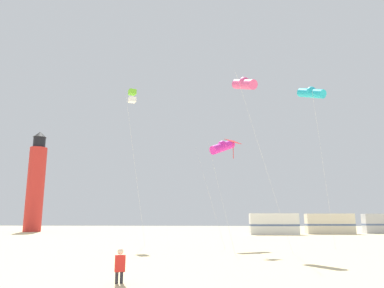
{
  "coord_description": "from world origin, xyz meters",
  "views": [
    {
      "loc": [
        3.29,
        -7.53,
        2.13
      ],
      "look_at": [
        1.89,
        13.25,
        6.39
      ],
      "focal_mm": 34.07,
      "sensor_mm": 36.0,
      "label": 1
    }
  ],
  "objects_px": {
    "kite_tube_cyan": "(311,93)",
    "kite_diamond_scarlet": "(232,145)",
    "kite_box_lime": "(132,96)",
    "rv_van_white": "(274,224)",
    "rv_van_cream": "(329,224)",
    "kite_tube_magenta": "(222,147)",
    "kite_tube_rainbow": "(244,84)",
    "kite_flyer_standing": "(120,265)",
    "lighthouse_distant": "(36,184)"
  },
  "relations": [
    {
      "from": "kite_tube_cyan",
      "to": "rv_van_cream",
      "type": "relative_size",
      "value": 1.92
    },
    {
      "from": "rv_van_white",
      "to": "kite_tube_magenta",
      "type": "bearing_deg",
      "value": -107.88
    },
    {
      "from": "kite_box_lime",
      "to": "kite_diamond_scarlet",
      "type": "bearing_deg",
      "value": -32.35
    },
    {
      "from": "kite_flyer_standing",
      "to": "kite_tube_cyan",
      "type": "bearing_deg",
      "value": -141.69
    },
    {
      "from": "kite_flyer_standing",
      "to": "kite_tube_magenta",
      "type": "relative_size",
      "value": 0.14
    },
    {
      "from": "kite_box_lime",
      "to": "kite_diamond_scarlet",
      "type": "height_order",
      "value": "kite_box_lime"
    },
    {
      "from": "kite_flyer_standing",
      "to": "rv_van_cream",
      "type": "relative_size",
      "value": 0.18
    },
    {
      "from": "lighthouse_distant",
      "to": "kite_tube_rainbow",
      "type": "bearing_deg",
      "value": -46.86
    },
    {
      "from": "kite_tube_cyan",
      "to": "kite_tube_rainbow",
      "type": "bearing_deg",
      "value": -150.54
    },
    {
      "from": "kite_diamond_scarlet",
      "to": "kite_box_lime",
      "type": "bearing_deg",
      "value": 147.65
    },
    {
      "from": "kite_tube_magenta",
      "to": "kite_box_lime",
      "type": "relative_size",
      "value": 0.64
    },
    {
      "from": "kite_tube_cyan",
      "to": "kite_diamond_scarlet",
      "type": "bearing_deg",
      "value": -155.56
    },
    {
      "from": "kite_diamond_scarlet",
      "to": "rv_van_white",
      "type": "xyz_separation_m",
      "value": [
        6.5,
        25.99,
        -5.72
      ]
    },
    {
      "from": "kite_flyer_standing",
      "to": "kite_tube_magenta",
      "type": "height_order",
      "value": "kite_tube_magenta"
    },
    {
      "from": "kite_box_lime",
      "to": "rv_van_cream",
      "type": "relative_size",
      "value": 2.05
    },
    {
      "from": "kite_flyer_standing",
      "to": "kite_diamond_scarlet",
      "type": "bearing_deg",
      "value": -125.97
    },
    {
      "from": "kite_tube_magenta",
      "to": "lighthouse_distant",
      "type": "relative_size",
      "value": 0.51
    },
    {
      "from": "kite_flyer_standing",
      "to": "kite_box_lime",
      "type": "distance_m",
      "value": 21.92
    },
    {
      "from": "kite_box_lime",
      "to": "rv_van_white",
      "type": "distance_m",
      "value": 27.89
    },
    {
      "from": "kite_diamond_scarlet",
      "to": "kite_flyer_standing",
      "type": "bearing_deg",
      "value": -109.27
    },
    {
      "from": "kite_flyer_standing",
      "to": "lighthouse_distant",
      "type": "xyz_separation_m",
      "value": [
        -27.03,
        46.77,
        7.22
      ]
    },
    {
      "from": "kite_flyer_standing",
      "to": "rv_van_white",
      "type": "height_order",
      "value": "rv_van_white"
    },
    {
      "from": "kite_tube_cyan",
      "to": "kite_box_lime",
      "type": "bearing_deg",
      "value": 170.64
    },
    {
      "from": "kite_flyer_standing",
      "to": "kite_box_lime",
      "type": "xyz_separation_m",
      "value": [
        -4.11,
        17.81,
        12.09
      ]
    },
    {
      "from": "kite_tube_rainbow",
      "to": "lighthouse_distant",
      "type": "distance_m",
      "value": 47.41
    },
    {
      "from": "kite_tube_cyan",
      "to": "kite_box_lime",
      "type": "relative_size",
      "value": 0.94
    },
    {
      "from": "rv_van_white",
      "to": "rv_van_cream",
      "type": "xyz_separation_m",
      "value": [
        8.13,
        2.62,
        0.0
      ]
    },
    {
      "from": "kite_tube_cyan",
      "to": "kite_diamond_scarlet",
      "type": "relative_size",
      "value": 1.65
    },
    {
      "from": "rv_van_cream",
      "to": "kite_diamond_scarlet",
      "type": "bearing_deg",
      "value": -115.31
    },
    {
      "from": "kite_tube_magenta",
      "to": "rv_van_cream",
      "type": "bearing_deg",
      "value": 58.11
    },
    {
      "from": "kite_box_lime",
      "to": "rv_van_white",
      "type": "xyz_separation_m",
      "value": [
        14.96,
        20.63,
        -11.32
      ]
    },
    {
      "from": "kite_tube_cyan",
      "to": "kite_box_lime",
      "type": "height_order",
      "value": "kite_box_lime"
    },
    {
      "from": "rv_van_cream",
      "to": "kite_box_lime",
      "type": "bearing_deg",
      "value": -133.03
    },
    {
      "from": "kite_tube_magenta",
      "to": "kite_flyer_standing",
      "type": "bearing_deg",
      "value": -102.71
    },
    {
      "from": "kite_diamond_scarlet",
      "to": "rv_van_cream",
      "type": "xyz_separation_m",
      "value": [
        14.63,
        28.62,
        -5.72
      ]
    },
    {
      "from": "rv_van_white",
      "to": "kite_tube_cyan",
      "type": "bearing_deg",
      "value": -90.1
    },
    {
      "from": "kite_flyer_standing",
      "to": "kite_diamond_scarlet",
      "type": "distance_m",
      "value": 14.7
    },
    {
      "from": "kite_diamond_scarlet",
      "to": "lighthouse_distant",
      "type": "height_order",
      "value": "lighthouse_distant"
    },
    {
      "from": "kite_diamond_scarlet",
      "to": "rv_van_cream",
      "type": "height_order",
      "value": "kite_diamond_scarlet"
    },
    {
      "from": "kite_tube_magenta",
      "to": "kite_tube_rainbow",
      "type": "height_order",
      "value": "kite_tube_rainbow"
    },
    {
      "from": "kite_flyer_standing",
      "to": "kite_tube_rainbow",
      "type": "distance_m",
      "value": 17.25
    },
    {
      "from": "kite_flyer_standing",
      "to": "rv_van_cream",
      "type": "height_order",
      "value": "rv_van_cream"
    },
    {
      "from": "kite_tube_magenta",
      "to": "rv_van_white",
      "type": "relative_size",
      "value": 1.32
    },
    {
      "from": "kite_flyer_standing",
      "to": "kite_tube_rainbow",
      "type": "relative_size",
      "value": 0.09
    },
    {
      "from": "kite_flyer_standing",
      "to": "kite_diamond_scarlet",
      "type": "relative_size",
      "value": 0.15
    },
    {
      "from": "kite_tube_cyan",
      "to": "rv_van_white",
      "type": "relative_size",
      "value": 1.94
    },
    {
      "from": "kite_tube_rainbow",
      "to": "rv_van_white",
      "type": "distance_m",
      "value": 28.61
    },
    {
      "from": "lighthouse_distant",
      "to": "rv_van_white",
      "type": "xyz_separation_m",
      "value": [
        37.88,
        -8.32,
        -6.45
      ]
    },
    {
      "from": "rv_van_white",
      "to": "rv_van_cream",
      "type": "height_order",
      "value": "same"
    },
    {
      "from": "kite_tube_magenta",
      "to": "rv_van_white",
      "type": "height_order",
      "value": "kite_tube_magenta"
    }
  ]
}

